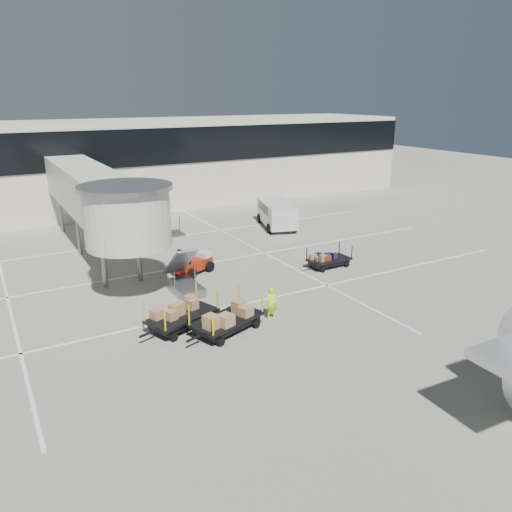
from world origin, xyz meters
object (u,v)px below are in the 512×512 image
object	(u,v)px
box_cart_far	(227,319)
ground_worker	(272,303)
suitcase_cart	(328,260)
minivan	(276,212)
box_cart_near	(183,315)
baggage_tug	(194,264)

from	to	relation	value
box_cart_far	ground_worker	world-z (taller)	box_cart_far
suitcase_cart	box_cart_far	xyz separation A→B (m)	(-9.54, -4.88, 0.13)
box_cart_far	minivan	distance (m)	19.39
suitcase_cart	minivan	distance (m)	10.61
box_cart_near	minivan	size ratio (longest dim) A/B	0.72
ground_worker	box_cart_near	bearing A→B (deg)	166.75
box_cart_near	suitcase_cart	bearing A→B (deg)	-1.77
baggage_tug	box_cart_far	world-z (taller)	box_cart_far
box_cart_near	minivan	distance (m)	19.43
box_cart_far	ground_worker	bearing A→B (deg)	-16.58
baggage_tug	box_cart_near	world-z (taller)	baggage_tug
suitcase_cart	box_cart_far	world-z (taller)	box_cart_far
baggage_tug	ground_worker	xyz separation A→B (m)	(0.73, -7.96, 0.22)
box_cart_near	ground_worker	bearing A→B (deg)	-36.22
baggage_tug	suitcase_cart	bearing A→B (deg)	-46.80
ground_worker	box_cart_far	bearing A→B (deg)	-173.67
box_cart_far	minivan	bearing A→B (deg)	32.16
suitcase_cart	box_cart_near	bearing A→B (deg)	-163.51
ground_worker	baggage_tug	bearing A→B (deg)	98.82
box_cart_near	minivan	world-z (taller)	minivan
baggage_tug	box_cart_far	bearing A→B (deg)	-126.78
ground_worker	suitcase_cart	bearing A→B (deg)	37.61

